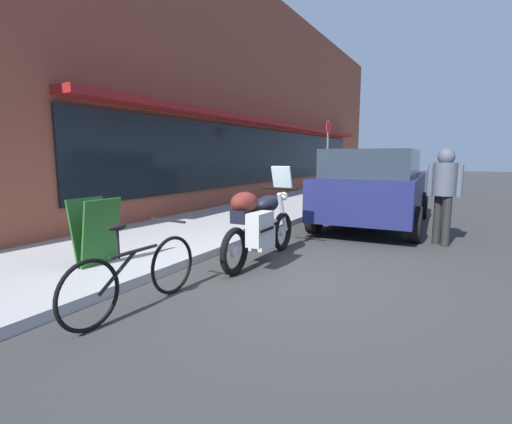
% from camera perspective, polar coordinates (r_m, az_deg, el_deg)
% --- Properties ---
extents(ground_plane, '(80.00, 80.00, 0.00)m').
position_cam_1_polar(ground_plane, '(5.07, 4.64, -9.44)').
color(ground_plane, '#333333').
extents(storefront_building, '(24.22, 0.90, 7.04)m').
position_cam_1_polar(storefront_building, '(14.15, 2.25, 16.13)').
color(storefront_building, brown).
rests_on(storefront_building, ground_plane).
extents(sidewalk_curb, '(30.00, 2.85, 0.12)m').
position_cam_1_polar(sidewalk_curb, '(14.30, 9.46, 2.36)').
color(sidewalk_curb, '#A5A5A5').
rests_on(sidewalk_curb, ground_plane).
extents(touring_motorcycle, '(2.15, 0.69, 1.40)m').
position_cam_1_polar(touring_motorcycle, '(5.43, 0.48, -1.64)').
color(touring_motorcycle, black).
rests_on(touring_motorcycle, ground_plane).
extents(parked_bicycle, '(1.75, 0.48, 0.92)m').
position_cam_1_polar(parked_bicycle, '(4.04, -17.81, -9.08)').
color(parked_bicycle, black).
rests_on(parked_bicycle, ground_plane).
extents(parked_minivan, '(4.59, 2.29, 1.69)m').
position_cam_1_polar(parked_minivan, '(8.82, 17.54, 3.84)').
color(parked_minivan, '#191E4C').
rests_on(parked_minivan, ground_plane).
extents(pedestrian_walking, '(0.41, 0.56, 1.68)m').
position_cam_1_polar(pedestrian_walking, '(7.29, 26.59, 3.71)').
color(pedestrian_walking, black).
rests_on(pedestrian_walking, ground_plane).
extents(sandwich_board_sign, '(0.55, 0.40, 0.88)m').
position_cam_1_polar(sandwich_board_sign, '(5.43, -23.08, -2.72)').
color(sandwich_board_sign, '#1E511E').
rests_on(sandwich_board_sign, sidewalk_curb).
extents(parking_sign_pole, '(0.44, 0.07, 2.55)m').
position_cam_1_polar(parking_sign_pole, '(12.63, 10.76, 8.63)').
color(parking_sign_pole, '#59595B').
rests_on(parking_sign_pole, sidewalk_curb).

